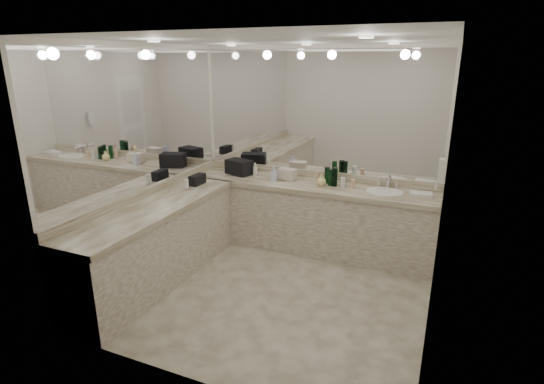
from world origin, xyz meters
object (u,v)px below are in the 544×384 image
at_px(sink, 385,193).
at_px(wall_phone, 441,171).
at_px(soap_bottle_a, 255,169).
at_px(soap_bottle_b, 274,174).
at_px(black_toiletry_bag, 239,167).
at_px(hand_towel, 421,195).
at_px(cream_cosmetic_case, 287,174).
at_px(soap_bottle_c, 321,180).

bearing_deg(sink, wall_phone, -39.57).
distance_m(soap_bottle_a, soap_bottle_b, 0.37).
height_order(sink, soap_bottle_a, soap_bottle_a).
xyz_separation_m(black_toiletry_bag, soap_bottle_b, (0.58, -0.13, -0.00)).
bearing_deg(soap_bottle_b, hand_towel, 2.59).
relative_size(sink, soap_bottle_b, 2.24).
height_order(cream_cosmetic_case, soap_bottle_a, soap_bottle_a).
distance_m(wall_phone, cream_cosmetic_case, 2.01).
bearing_deg(hand_towel, soap_bottle_b, -177.41).
height_order(hand_towel, soap_bottle_a, soap_bottle_a).
height_order(wall_phone, soap_bottle_b, wall_phone).
distance_m(hand_towel, soap_bottle_c, 1.20).
distance_m(cream_cosmetic_case, soap_bottle_c, 0.51).
distance_m(sink, cream_cosmetic_case, 1.29).
bearing_deg(cream_cosmetic_case, soap_bottle_c, -2.26).
relative_size(soap_bottle_a, soap_bottle_b, 0.92).
bearing_deg(sink, soap_bottle_b, -176.93).
height_order(black_toiletry_bag, soap_bottle_c, black_toiletry_bag).
height_order(sink, black_toiletry_bag, black_toiletry_bag).
distance_m(sink, soap_bottle_a, 1.76).
xyz_separation_m(black_toiletry_bag, soap_bottle_a, (0.23, 0.02, -0.01)).
relative_size(sink, black_toiletry_bag, 1.26).
relative_size(black_toiletry_bag, soap_bottle_b, 1.78).
bearing_deg(wall_phone, sink, 140.43).
bearing_deg(cream_cosmetic_case, wall_phone, -7.57).
xyz_separation_m(black_toiletry_bag, cream_cosmetic_case, (0.70, 0.01, -0.03)).
relative_size(wall_phone, soap_bottle_a, 1.34).
distance_m(hand_towel, soap_bottle_a, 2.17).
distance_m(black_toiletry_bag, soap_bottle_a, 0.24).
distance_m(cream_cosmetic_case, soap_bottle_a, 0.47).
height_order(black_toiletry_bag, soap_bottle_a, black_toiletry_bag).
xyz_separation_m(wall_phone, hand_towel, (-0.19, 0.51, -0.43)).
bearing_deg(black_toiletry_bag, soap_bottle_c, -4.22).
height_order(cream_cosmetic_case, hand_towel, cream_cosmetic_case).
distance_m(sink, hand_towel, 0.41).
relative_size(soap_bottle_b, soap_bottle_c, 1.28).
relative_size(sink, cream_cosmetic_case, 1.89).
relative_size(wall_phone, soap_bottle_b, 1.22).
relative_size(black_toiletry_bag, hand_towel, 1.41).
xyz_separation_m(wall_phone, soap_bottle_b, (-2.02, 0.42, -0.35)).
bearing_deg(wall_phone, hand_towel, 110.76).
height_order(sink, soap_bottle_c, soap_bottle_c).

